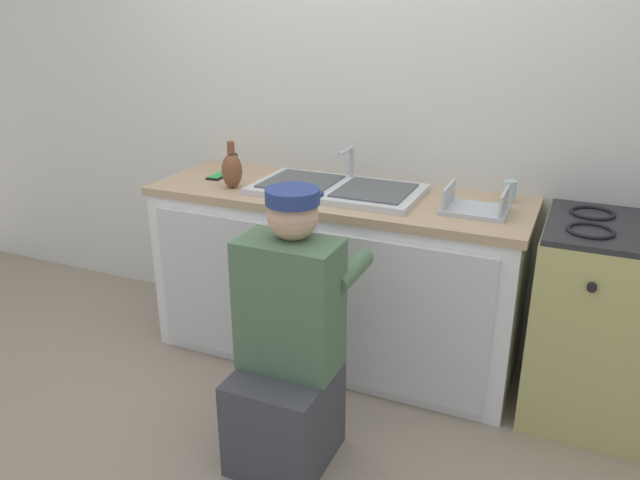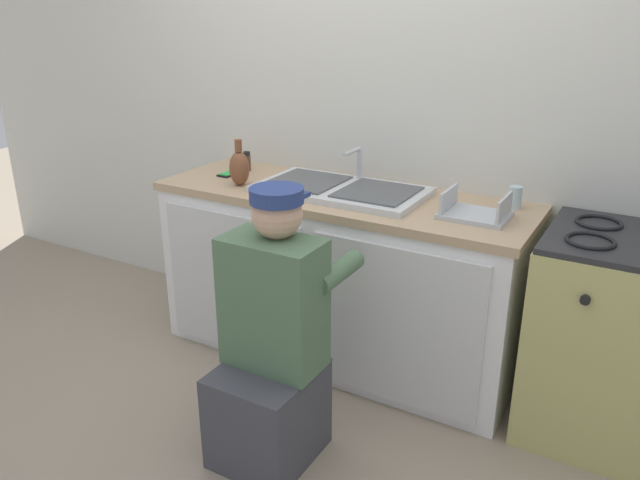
% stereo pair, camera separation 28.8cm
% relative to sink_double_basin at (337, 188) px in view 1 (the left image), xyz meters
% --- Properties ---
extents(ground_plane, '(12.00, 12.00, 0.00)m').
position_rel_sink_double_basin_xyz_m(ground_plane, '(0.00, -0.30, -0.89)').
color(ground_plane, gray).
extents(back_wall, '(6.00, 0.10, 2.50)m').
position_rel_sink_double_basin_xyz_m(back_wall, '(0.00, 0.35, 0.36)').
color(back_wall, silver).
rests_on(back_wall, ground_plane).
extents(counter_cabinet, '(1.80, 0.62, 0.83)m').
position_rel_sink_double_basin_xyz_m(counter_cabinet, '(0.00, -0.01, -0.48)').
color(counter_cabinet, white).
rests_on(counter_cabinet, ground_plane).
extents(countertop, '(1.84, 0.62, 0.04)m').
position_rel_sink_double_basin_xyz_m(countertop, '(0.00, -0.00, -0.04)').
color(countertop, tan).
rests_on(countertop, counter_cabinet).
extents(sink_double_basin, '(0.80, 0.44, 0.19)m').
position_rel_sink_double_basin_xyz_m(sink_double_basin, '(0.00, 0.00, 0.00)').
color(sink_double_basin, silver).
rests_on(sink_double_basin, countertop).
extents(stove_range, '(0.65, 0.62, 0.89)m').
position_rel_sink_double_basin_xyz_m(stove_range, '(1.28, -0.00, -0.45)').
color(stove_range, tan).
rests_on(stove_range, ground_plane).
extents(plumber_person, '(0.42, 0.61, 1.10)m').
position_rel_sink_double_basin_xyz_m(plumber_person, '(0.13, -0.80, -0.43)').
color(plumber_person, '#3F3F47').
rests_on(plumber_person, ground_plane).
extents(dish_rack_tray, '(0.28, 0.22, 0.11)m').
position_rel_sink_double_basin_xyz_m(dish_rack_tray, '(0.66, -0.04, 0.01)').
color(dish_rack_tray, '#B2B7BC').
rests_on(dish_rack_tray, countertop).
extents(spice_bottle_pepper, '(0.04, 0.04, 0.10)m').
position_rel_sink_double_basin_xyz_m(spice_bottle_pepper, '(-0.64, 0.12, 0.03)').
color(spice_bottle_pepper, '#513823').
rests_on(spice_bottle_pepper, countertop).
extents(cell_phone, '(0.07, 0.14, 0.01)m').
position_rel_sink_double_basin_xyz_m(cell_phone, '(-0.67, 0.01, -0.01)').
color(cell_phone, black).
rests_on(cell_phone, countertop).
extents(water_glass, '(0.06, 0.06, 0.10)m').
position_rel_sink_double_basin_xyz_m(water_glass, '(0.77, 0.17, 0.03)').
color(water_glass, '#ADC6CC').
rests_on(water_glass, countertop).
extents(vase_decorative, '(0.10, 0.10, 0.23)m').
position_rel_sink_double_basin_xyz_m(vase_decorative, '(-0.50, -0.13, 0.07)').
color(vase_decorative, brown).
rests_on(vase_decorative, countertop).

